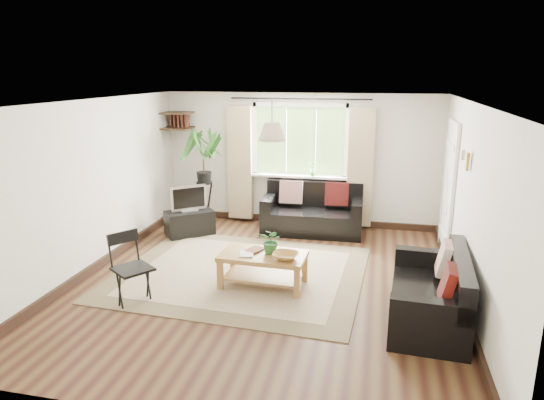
% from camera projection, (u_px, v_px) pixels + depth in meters
% --- Properties ---
extents(floor, '(5.50, 5.50, 0.00)m').
position_uv_depth(floor, '(266.00, 282.00, 6.55)').
color(floor, black).
rests_on(floor, ground).
extents(ceiling, '(5.50, 5.50, 0.00)m').
position_uv_depth(ceiling, '(265.00, 102.00, 5.94)').
color(ceiling, white).
rests_on(ceiling, floor).
extents(wall_back, '(5.00, 0.02, 2.40)m').
position_uv_depth(wall_back, '(300.00, 160.00, 8.84)').
color(wall_back, silver).
rests_on(wall_back, floor).
extents(wall_front, '(5.00, 0.02, 2.40)m').
position_uv_depth(wall_front, '(182.00, 285.00, 3.65)').
color(wall_front, silver).
rests_on(wall_front, floor).
extents(wall_left, '(0.02, 5.50, 2.40)m').
position_uv_depth(wall_left, '(91.00, 187.00, 6.77)').
color(wall_left, silver).
rests_on(wall_left, floor).
extents(wall_right, '(0.02, 5.50, 2.40)m').
position_uv_depth(wall_right, '(471.00, 208.00, 5.72)').
color(wall_right, silver).
rests_on(wall_right, floor).
extents(rug, '(3.52, 3.06, 0.02)m').
position_uv_depth(rug, '(241.00, 273.00, 6.84)').
color(rug, beige).
rests_on(rug, floor).
extents(window, '(2.50, 0.16, 2.16)m').
position_uv_depth(window, '(300.00, 141.00, 8.71)').
color(window, white).
rests_on(window, wall_back).
extents(door, '(0.06, 0.96, 2.06)m').
position_uv_depth(door, '(448.00, 191.00, 7.38)').
color(door, silver).
rests_on(door, wall_right).
extents(corner_shelf, '(0.50, 0.50, 0.34)m').
position_uv_depth(corner_shelf, '(177.00, 121.00, 8.90)').
color(corner_shelf, black).
rests_on(corner_shelf, wall_back).
extents(pendant_lamp, '(0.36, 0.36, 0.54)m').
position_uv_depth(pendant_lamp, '(272.00, 127.00, 6.40)').
color(pendant_lamp, beige).
rests_on(pendant_lamp, ceiling).
extents(wall_sconce, '(0.12, 0.12, 0.28)m').
position_uv_depth(wall_sconce, '(465.00, 158.00, 5.88)').
color(wall_sconce, beige).
rests_on(wall_sconce, wall_right).
extents(sofa_back, '(1.76, 0.92, 0.81)m').
position_uv_depth(sofa_back, '(312.00, 210.00, 8.51)').
color(sofa_back, black).
rests_on(sofa_back, floor).
extents(sofa_right, '(1.66, 0.91, 0.76)m').
position_uv_depth(sofa_right, '(429.00, 289.00, 5.47)').
color(sofa_right, black).
rests_on(sofa_right, floor).
extents(coffee_table, '(1.14, 0.65, 0.46)m').
position_uv_depth(coffee_table, '(263.00, 270.00, 6.38)').
color(coffee_table, olive).
rests_on(coffee_table, floor).
extents(table_plant, '(0.36, 0.34, 0.34)m').
position_uv_depth(table_plant, '(272.00, 241.00, 6.30)').
color(table_plant, '#275E25').
rests_on(table_plant, coffee_table).
extents(bowl, '(0.36, 0.36, 0.08)m').
position_uv_depth(bowl, '(286.00, 256.00, 6.14)').
color(bowl, olive).
rests_on(bowl, coffee_table).
extents(book_a, '(0.22, 0.27, 0.02)m').
position_uv_depth(book_a, '(240.00, 254.00, 6.30)').
color(book_a, silver).
rests_on(book_a, coffee_table).
extents(book_b, '(0.26, 0.29, 0.02)m').
position_uv_depth(book_b, '(250.00, 248.00, 6.49)').
color(book_b, brown).
rests_on(book_b, coffee_table).
extents(tv_stand, '(0.90, 0.85, 0.43)m').
position_uv_depth(tv_stand, '(190.00, 223.00, 8.42)').
color(tv_stand, black).
rests_on(tv_stand, floor).
extents(tv, '(0.60, 0.54, 0.47)m').
position_uv_depth(tv, '(189.00, 198.00, 8.30)').
color(tv, '#A5A5AA').
rests_on(tv, tv_stand).
extents(palm_stand, '(0.84, 0.84, 1.77)m').
position_uv_depth(palm_stand, '(204.00, 178.00, 8.79)').
color(palm_stand, black).
rests_on(palm_stand, floor).
extents(folding_chair, '(0.63, 0.63, 0.88)m').
position_uv_depth(folding_chair, '(133.00, 270.00, 5.85)').
color(folding_chair, black).
rests_on(folding_chair, floor).
extents(sill_plant, '(0.14, 0.10, 0.27)m').
position_uv_depth(sill_plant, '(312.00, 169.00, 8.71)').
color(sill_plant, '#2D6023').
rests_on(sill_plant, window).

